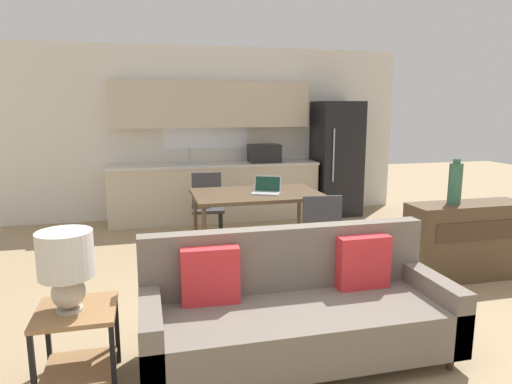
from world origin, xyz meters
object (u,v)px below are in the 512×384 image
(refrigerator, at_px, (336,158))
(couch, at_px, (296,311))
(side_table, at_px, (78,334))
(dining_table, at_px, (257,198))
(table_lamp, at_px, (66,263))
(credenza, at_px, (466,241))
(dining_chair_far_left, at_px, (207,203))
(vase, at_px, (455,183))
(dining_chair_near_right, at_px, (319,231))
(laptop, at_px, (267,189))

(refrigerator, height_order, couch, refrigerator)
(refrigerator, distance_m, side_table, 5.45)
(dining_table, relative_size, table_lamp, 2.91)
(credenza, bearing_deg, couch, -154.73)
(credenza, xyz_separation_m, dining_chair_far_left, (-2.41, 2.07, 0.09))
(refrigerator, xyz_separation_m, side_table, (-3.54, -4.10, -0.57))
(couch, distance_m, dining_chair_far_left, 3.12)
(dining_chair_far_left, bearing_deg, vase, -37.25)
(dining_table, bearing_deg, dining_chair_near_right, -59.92)
(laptop, bearing_deg, side_table, -104.22)
(vase, bearing_deg, refrigerator, 89.22)
(refrigerator, distance_m, dining_table, 2.61)
(couch, height_order, side_table, couch)
(vase, relative_size, dining_chair_near_right, 0.51)
(credenza, relative_size, dining_chair_far_left, 1.41)
(credenza, relative_size, laptop, 3.16)
(credenza, xyz_separation_m, laptop, (-1.84, 1.13, 0.43))
(side_table, bearing_deg, dining_chair_far_left, 67.97)
(table_lamp, bearing_deg, refrigerator, 49.03)
(dining_table, relative_size, couch, 0.69)
(dining_chair_near_right, bearing_deg, vase, 171.63)
(dining_table, xyz_separation_m, vase, (1.78, -1.17, 0.30))
(table_lamp, relative_size, laptop, 1.27)
(table_lamp, distance_m, laptop, 2.88)
(credenza, height_order, laptop, laptop)
(table_lamp, distance_m, dining_chair_far_left, 3.40)
(refrigerator, bearing_deg, dining_chair_far_left, -156.54)
(side_table, relative_size, dining_chair_near_right, 0.59)
(dining_table, height_order, dining_chair_far_left, dining_chair_far_left)
(side_table, xyz_separation_m, dining_chair_near_right, (2.19, 1.43, 0.14))
(vase, relative_size, laptop, 1.15)
(side_table, xyz_separation_m, table_lamp, (-0.03, -0.02, 0.48))
(refrigerator, height_order, table_lamp, refrigerator)
(couch, relative_size, side_table, 4.11)
(side_table, bearing_deg, credenza, 15.85)
(dining_table, xyz_separation_m, dining_chair_far_left, (-0.47, 0.87, -0.22))
(credenza, height_order, vase, vase)
(dining_chair_near_right, distance_m, laptop, 0.89)
(dining_table, xyz_separation_m, table_lamp, (-1.76, -2.25, 0.12))
(couch, bearing_deg, laptop, 80.23)
(dining_table, bearing_deg, vase, -33.37)
(dining_table, relative_size, vase, 3.23)
(couch, height_order, dining_chair_near_right, couch)
(table_lamp, height_order, dining_chair_near_right, table_lamp)
(table_lamp, bearing_deg, dining_table, 52.04)
(refrigerator, relative_size, dining_table, 1.25)
(refrigerator, relative_size, dining_chair_far_left, 2.08)
(couch, bearing_deg, dining_table, 83.10)
(refrigerator, relative_size, table_lamp, 3.65)
(dining_chair_far_left, height_order, laptop, laptop)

